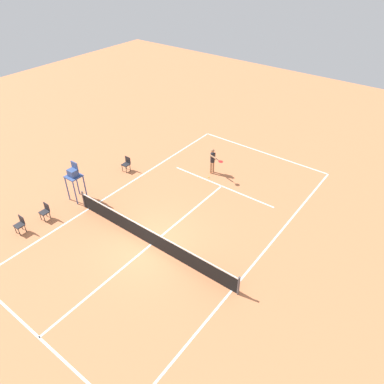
% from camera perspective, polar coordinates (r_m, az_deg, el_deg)
% --- Properties ---
extents(ground_plane, '(60.00, 60.00, 0.00)m').
position_cam_1_polar(ground_plane, '(18.46, -6.43, -8.18)').
color(ground_plane, '#D37A4C').
extents(court_lines, '(9.58, 23.41, 0.01)m').
position_cam_1_polar(court_lines, '(18.46, -6.43, -8.17)').
color(court_lines, white).
rests_on(court_lines, ground).
extents(tennis_net, '(10.18, 0.10, 1.07)m').
position_cam_1_polar(tennis_net, '(18.12, -6.54, -7.05)').
color(tennis_net, '#4C4C51').
rests_on(tennis_net, ground).
extents(player_serving, '(1.22, 0.84, 1.72)m').
position_cam_1_polar(player_serving, '(23.03, 3.30, 5.16)').
color(player_serving, '#9E704C').
rests_on(player_serving, ground).
extents(tennis_ball, '(0.07, 0.07, 0.07)m').
position_cam_1_polar(tennis_ball, '(23.07, 2.64, 2.34)').
color(tennis_ball, '#CCE033').
rests_on(tennis_ball, ground).
extents(umpire_chair, '(0.80, 0.80, 2.41)m').
position_cam_1_polar(umpire_chair, '(21.38, -18.05, 2.45)').
color(umpire_chair, '#38518C').
rests_on(umpire_chair, ground).
extents(courtside_chair_near, '(0.44, 0.46, 0.95)m').
position_cam_1_polar(courtside_chair_near, '(21.04, -22.04, -2.75)').
color(courtside_chair_near, '#262626').
rests_on(courtside_chair_near, ground).
extents(courtside_chair_mid, '(0.44, 0.46, 0.95)m').
position_cam_1_polar(courtside_chair_mid, '(23.89, -10.23, 4.45)').
color(courtside_chair_mid, '#262626').
rests_on(courtside_chair_mid, ground).
extents(courtside_chair_far, '(0.44, 0.46, 0.95)m').
position_cam_1_polar(courtside_chair_far, '(20.67, -25.34, -4.53)').
color(courtside_chair_far, '#262626').
rests_on(courtside_chair_far, ground).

